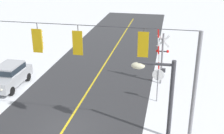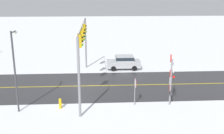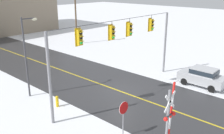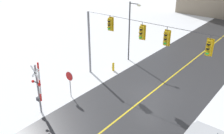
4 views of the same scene
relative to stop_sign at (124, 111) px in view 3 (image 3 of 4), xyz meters
name	(u,v)px [view 3 (image 3 of 4)]	position (x,y,z in m)	size (l,w,h in m)	color
ground_plane	(121,91)	(5.05, 4.52, -1.71)	(160.00, 160.00, 0.00)	white
road_asphalt	(76,75)	(5.05, 10.52, -1.71)	(9.00, 80.00, 0.01)	#303033
lane_centre_line	(76,75)	(5.05, 10.52, -1.70)	(0.14, 72.00, 0.01)	gold
signal_span	(121,42)	(5.02, 4.51, 2.70)	(14.20, 0.47, 6.22)	gray
stop_sign	(124,111)	(0.00, 0.00, 0.00)	(0.80, 0.09, 2.35)	gray
railroad_crossing	(168,122)	(-0.08, -3.00, 0.53)	(0.98, 0.31, 4.30)	gray
parked_car_silver	(203,76)	(11.00, -0.15, -0.76)	(1.82, 4.20, 1.74)	#B7BABF
streetlamp_near	(27,50)	(-0.54, 9.52, 2.20)	(1.39, 0.28, 6.50)	#38383D
fire_hydrant	(57,101)	(-0.35, 6.24, -1.25)	(0.24, 0.31, 0.88)	gold
utility_pole	(76,16)	(14.51, 21.57, 2.47)	(1.80, 0.24, 8.12)	brown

